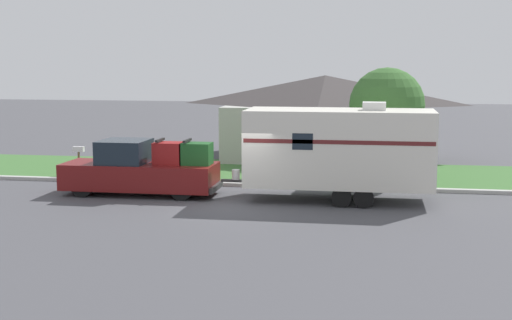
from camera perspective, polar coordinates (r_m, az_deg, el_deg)
name	(u,v)px	position (r m, az deg, el deg)	size (l,w,h in m)	color
ground_plane	(235,206)	(24.61, -1.66, -3.67)	(120.00, 120.00, 0.00)	#47474C
curb_strip	(254,185)	(28.22, -0.18, -2.01)	(80.00, 0.30, 0.14)	#ADADA8
lawn_strip	(268,172)	(31.79, 0.93, -0.97)	(80.00, 7.00, 0.03)	#3D6B33
house_across_street	(325,115)	(36.56, 5.53, 3.59)	(10.38, 7.20, 4.20)	#B2B2A8
pickup_truck	(141,170)	(26.81, -9.15, -0.79)	(5.80, 2.01, 2.10)	black
travel_trailer	(340,148)	(25.30, 6.70, 0.96)	(7.56, 2.49, 3.53)	black
mailbox	(79,154)	(31.21, -14.00, 0.49)	(0.48, 0.20, 1.33)	brown
tree_in_yard	(387,105)	(29.21, 10.42, 4.32)	(3.02, 3.02, 4.69)	brown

